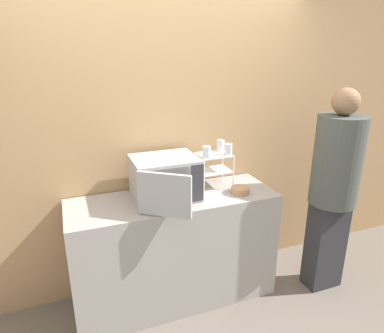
# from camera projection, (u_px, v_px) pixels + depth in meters

# --- Properties ---
(ground_plane) EXTENTS (12.00, 12.00, 0.00)m
(ground_plane) POSITION_uv_depth(u_px,v_px,m) (186.00, 318.00, 2.74)
(ground_plane) COLOR #6B6056
(wall_back) EXTENTS (8.00, 0.06, 2.60)m
(wall_back) POSITION_uv_depth(u_px,v_px,m) (161.00, 143.00, 2.85)
(wall_back) COLOR tan
(wall_back) RESTS_ON ground_plane
(counter) EXTENTS (1.65, 0.56, 0.94)m
(counter) POSITION_uv_depth(u_px,v_px,m) (175.00, 249.00, 2.84)
(counter) COLOR #9E9993
(counter) RESTS_ON ground_plane
(microwave) EXTENTS (0.51, 0.64, 0.33)m
(microwave) POSITION_uv_depth(u_px,v_px,m) (165.00, 179.00, 2.62)
(microwave) COLOR #ADADB2
(microwave) RESTS_ON counter
(dish_rack) EXTENTS (0.27, 0.22, 0.29)m
(dish_rack) POSITION_uv_depth(u_px,v_px,m) (214.00, 163.00, 2.84)
(dish_rack) COLOR white
(dish_rack) RESTS_ON counter
(glass_front_left) EXTENTS (0.07, 0.07, 0.09)m
(glass_front_left) POSITION_uv_depth(u_px,v_px,m) (207.00, 152.00, 2.70)
(glass_front_left) COLOR silver
(glass_front_left) RESTS_ON dish_rack
(glass_back_right) EXTENTS (0.07, 0.07, 0.09)m
(glass_back_right) POSITION_uv_depth(u_px,v_px,m) (221.00, 146.00, 2.88)
(glass_back_right) COLOR silver
(glass_back_right) RESTS_ON dish_rack
(glass_front_right) EXTENTS (0.07, 0.07, 0.09)m
(glass_front_right) POSITION_uv_depth(u_px,v_px,m) (228.00, 149.00, 2.78)
(glass_front_right) COLOR silver
(glass_front_right) RESTS_ON dish_rack
(bowl) EXTENTS (0.15, 0.15, 0.05)m
(bowl) POSITION_uv_depth(u_px,v_px,m) (240.00, 190.00, 2.76)
(bowl) COLOR #AD7F56
(bowl) RESTS_ON counter
(person) EXTENTS (0.39, 0.39, 1.77)m
(person) POSITION_uv_depth(u_px,v_px,m) (334.00, 183.00, 2.83)
(person) COLOR #2D2D33
(person) RESTS_ON ground_plane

